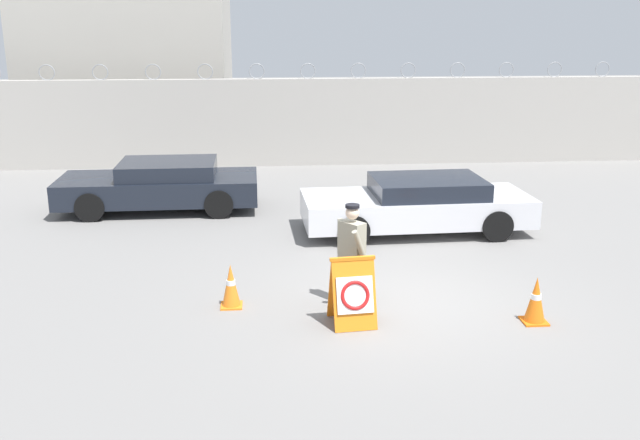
{
  "coord_description": "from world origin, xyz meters",
  "views": [
    {
      "loc": [
        -2.18,
        -10.62,
        4.4
      ],
      "look_at": [
        -1.17,
        1.68,
        0.9
      ],
      "focal_mm": 40.0,
      "sensor_mm": 36.0,
      "label": 1
    }
  ],
  "objects_px": {
    "parked_car_rear_sedan": "(418,204)",
    "traffic_cone_mid": "(536,300)",
    "security_guard": "(352,251)",
    "traffic_cone_near": "(231,286)",
    "parked_car_front_coupe": "(161,185)",
    "barricade_sign": "(353,291)"
  },
  "relations": [
    {
      "from": "barricade_sign",
      "to": "parked_car_rear_sedan",
      "type": "xyz_separation_m",
      "value": [
        1.98,
        4.66,
        0.08
      ]
    },
    {
      "from": "parked_car_front_coupe",
      "to": "parked_car_rear_sedan",
      "type": "distance_m",
      "value": 6.11
    },
    {
      "from": "security_guard",
      "to": "traffic_cone_near",
      "type": "height_order",
      "value": "security_guard"
    },
    {
      "from": "barricade_sign",
      "to": "traffic_cone_near",
      "type": "relative_size",
      "value": 1.49
    },
    {
      "from": "traffic_cone_near",
      "to": "traffic_cone_mid",
      "type": "distance_m",
      "value": 4.66
    },
    {
      "from": "security_guard",
      "to": "parked_car_front_coupe",
      "type": "distance_m",
      "value": 7.27
    },
    {
      "from": "parked_car_rear_sedan",
      "to": "traffic_cone_mid",
      "type": "bearing_deg",
      "value": 96.71
    },
    {
      "from": "traffic_cone_mid",
      "to": "parked_car_rear_sedan",
      "type": "height_order",
      "value": "parked_car_rear_sedan"
    },
    {
      "from": "barricade_sign",
      "to": "parked_car_rear_sedan",
      "type": "bearing_deg",
      "value": 61.26
    },
    {
      "from": "security_guard",
      "to": "parked_car_front_coupe",
      "type": "relative_size",
      "value": 0.36
    },
    {
      "from": "traffic_cone_near",
      "to": "parked_car_rear_sedan",
      "type": "xyz_separation_m",
      "value": [
        3.81,
        3.84,
        0.25
      ]
    },
    {
      "from": "traffic_cone_mid",
      "to": "parked_car_front_coupe",
      "type": "bearing_deg",
      "value": 132.2
    },
    {
      "from": "security_guard",
      "to": "traffic_cone_mid",
      "type": "bearing_deg",
      "value": 32.06
    },
    {
      "from": "traffic_cone_near",
      "to": "traffic_cone_mid",
      "type": "xyz_separation_m",
      "value": [
        4.55,
        -0.98,
        0.01
      ]
    },
    {
      "from": "traffic_cone_near",
      "to": "parked_car_front_coupe",
      "type": "relative_size",
      "value": 0.15
    },
    {
      "from": "traffic_cone_mid",
      "to": "traffic_cone_near",
      "type": "bearing_deg",
      "value": 167.89
    },
    {
      "from": "parked_car_front_coupe",
      "to": "barricade_sign",
      "type": "bearing_deg",
      "value": 117.32
    },
    {
      "from": "parked_car_front_coupe",
      "to": "traffic_cone_near",
      "type": "bearing_deg",
      "value": 106.27
    },
    {
      "from": "traffic_cone_mid",
      "to": "parked_car_front_coupe",
      "type": "relative_size",
      "value": 0.15
    },
    {
      "from": "barricade_sign",
      "to": "traffic_cone_near",
      "type": "xyz_separation_m",
      "value": [
        -1.83,
        0.82,
        -0.17
      ]
    },
    {
      "from": "security_guard",
      "to": "traffic_cone_near",
      "type": "xyz_separation_m",
      "value": [
        -1.89,
        0.11,
        -0.56
      ]
    },
    {
      "from": "traffic_cone_near",
      "to": "parked_car_rear_sedan",
      "type": "height_order",
      "value": "parked_car_rear_sedan"
    }
  ]
}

